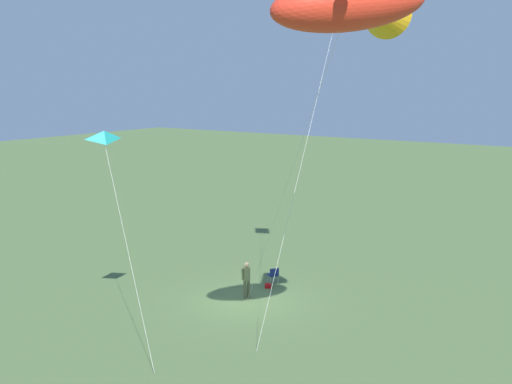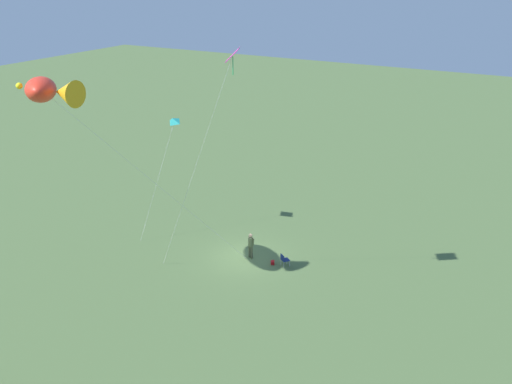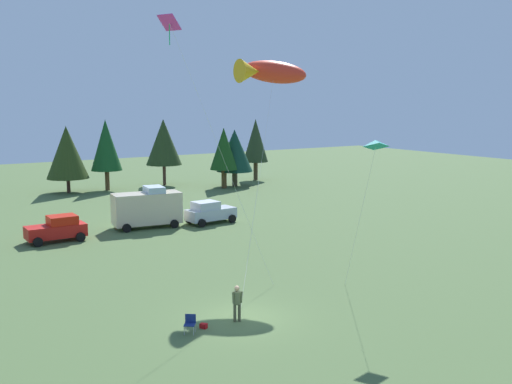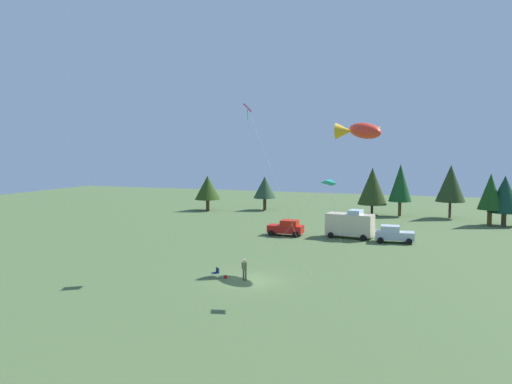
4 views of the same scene
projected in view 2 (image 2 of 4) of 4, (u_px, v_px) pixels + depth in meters
ground_plane at (244, 257)px, 39.87m from camera, size 160.00×160.00×0.00m
person_kite_flyer at (251, 244)px, 39.51m from camera, size 0.53×0.42×1.74m
folding_chair at (284, 259)px, 38.61m from camera, size 0.67×0.67×0.82m
backpack_on_grass at (273, 263)px, 38.96m from camera, size 0.35×0.39×0.22m
kite_large_fish at (47, 90)px, 31.92m from camera, size 9.82×10.59×12.95m
kite_delta_teal at (172, 121)px, 41.36m from camera, size 1.60×3.64×8.45m
kite_diamond_rainbow at (230, 64)px, 31.28m from camera, size 6.37×1.17×14.27m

